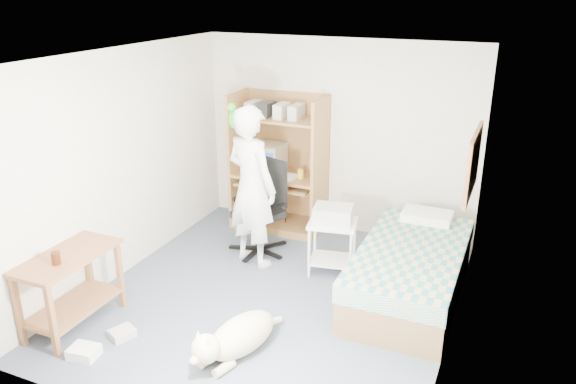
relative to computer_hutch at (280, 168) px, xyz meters
The scene contains 21 objects.
floor 2.05m from the computer_hutch, 68.06° to the right, with size 4.00×4.00×0.00m, color #4D5869.
wall_back 0.86m from the computer_hutch, 20.54° to the left, with size 3.60×0.02×2.50m, color beige.
wall_right 3.07m from the computer_hutch, 34.80° to the right, with size 0.02×4.00×2.50m, color beige.
wall_left 2.10m from the computer_hutch, 122.33° to the right, with size 0.02×4.00×2.50m, color beige.
ceiling 2.52m from the computer_hutch, 68.06° to the right, with size 3.60×4.00×0.02m, color white.
computer_hutch is the anchor object (origin of this frame).
bed 2.35m from the computer_hutch, 29.29° to the right, with size 1.02×2.02×0.66m.
side_desk 3.08m from the computer_hutch, 106.14° to the right, with size 0.50×1.00×0.75m.
corkboard 2.69m from the computer_hutch, 18.72° to the right, with size 0.04×0.94×0.66m.
office_chair 0.88m from the computer_hutch, 82.11° to the right, with size 0.65×0.66×1.13m.
person 1.09m from the computer_hutch, 82.83° to the right, with size 0.69×0.45×1.89m, color white.
parrot 1.40m from the computer_hutch, 93.59° to the right, with size 0.14×0.24×0.38m.
dog 2.92m from the computer_hutch, 73.56° to the right, with size 0.56×1.09×0.42m.
printer_cart 1.50m from the computer_hutch, 41.65° to the right, with size 0.59×0.51×0.63m.
printer 1.45m from the computer_hutch, 41.65° to the right, with size 0.42×0.32×0.18m, color #B4B3AF.
crt_monitor 0.21m from the computer_hutch, behind, with size 0.38×0.41×0.36m.
keyboard 0.22m from the computer_hutch, 94.94° to the right, with size 0.45×0.16×0.03m, color beige.
pencil_cup 0.34m from the computer_hutch, 14.77° to the right, with size 0.08×0.08×0.12m, color yellow.
drink_glass 3.21m from the computer_hutch, 104.44° to the right, with size 0.08×0.08×0.12m, color #3B1809.
floor_box_a 3.42m from the computer_hutch, 97.25° to the right, with size 0.25×0.20×0.10m, color white.
floor_box_b 3.05m from the computer_hutch, 95.94° to the right, with size 0.18×0.22×0.08m, color #B3B3AE.
Camera 1 is at (2.19, -4.66, 3.13)m, focal length 35.00 mm.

